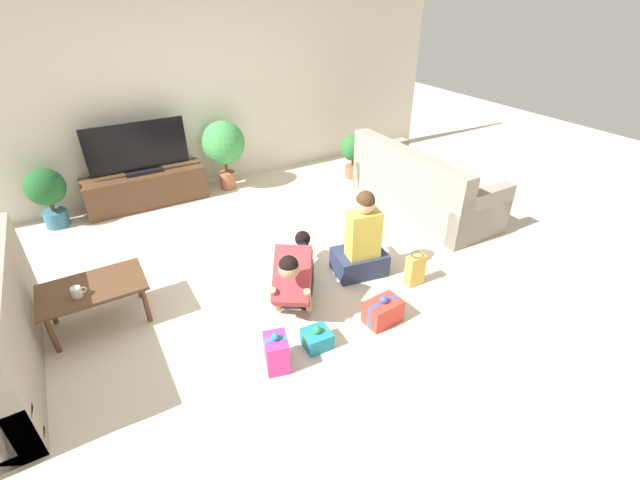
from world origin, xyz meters
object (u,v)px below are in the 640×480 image
coffee_table (93,291)px  gift_box_c (277,352)px  dog (303,250)px  mug (77,292)px  tv_console (147,189)px  person_sitting (361,244)px  sofa_right (421,188)px  potted_plant_back_left (47,192)px  gift_bag_a (415,270)px  tv (138,151)px  person_kneeling (294,279)px  gift_box_b (383,311)px  potted_plant_corner_right (353,151)px  potted_plant_back_right (224,145)px  gift_box_a (317,338)px

coffee_table → gift_box_c: 1.71m
dog → mug: mug is taller
tv_console → person_sitting: person_sitting is taller
sofa_right → gift_box_c: sofa_right is taller
potted_plant_back_left → person_sitting: 3.84m
gift_bag_a → tv: bearing=120.5°
sofa_right → person_kneeling: (-2.38, -0.94, 0.02)m
coffee_table → gift_bag_a: bearing=-19.6°
potted_plant_back_left → mug: potted_plant_back_left is taller
tv_console → gift_box_c: 3.52m
gift_box_b → gift_bag_a: gift_bag_a is taller
gift_box_b → gift_box_c: size_ratio=0.98×
potted_plant_corner_right → gift_box_b: size_ratio=1.99×
person_kneeling → potted_plant_corner_right: bearing=80.3°
potted_plant_back_left → potted_plant_back_right: potted_plant_back_right is taller
tv → mug: bearing=-113.0°
potted_plant_corner_right → mug: size_ratio=5.60×
potted_plant_back_left → potted_plant_corner_right: bearing=-8.4°
gift_box_a → gift_bag_a: size_ratio=0.66×
person_kneeling → person_sitting: bearing=44.6°
coffee_table → potted_plant_back_left: 2.21m
gift_box_a → mug: mug is taller
potted_plant_corner_right → potted_plant_back_right: (-1.81, 0.60, 0.24)m
potted_plant_back_left → gift_box_a: (1.75, -3.44, -0.39)m
dog → gift_box_c: size_ratio=1.56×
potted_plant_back_right → sofa_right: bearing=-45.1°
dog → gift_box_a: dog is taller
dog → gift_box_b: (0.22, -1.07, -0.13)m
tv_console → person_kneeling: bearing=-76.6°
potted_plant_corner_right → gift_box_c: (-2.68, -2.86, -0.27)m
gift_box_a → gift_box_b: (0.66, -0.04, 0.03)m
potted_plant_back_left → dog: 3.26m
tv → dog: bearing=-66.5°
person_sitting → gift_box_b: 0.80m
dog → gift_bag_a: 1.15m
sofa_right → gift_box_a: size_ratio=8.61×
potted_plant_back_right → gift_box_c: bearing=-104.1°
potted_plant_corner_right → gift_box_c: potted_plant_corner_right is taller
dog → gift_box_c: (-0.82, -1.06, -0.10)m
coffee_table → tv_console: size_ratio=0.56×
mug → person_kneeling: bearing=-20.2°
tv → potted_plant_corner_right: tv is taller
potted_plant_corner_right → potted_plant_back_right: bearing=161.6°
tv_console → gift_bag_a: size_ratio=4.32×
coffee_table → gift_box_a: (1.51, -1.24, -0.27)m
tv → gift_box_b: tv is taller
tv_console → potted_plant_back_right: size_ratio=1.56×
sofa_right → potted_plant_back_right: potted_plant_back_right is taller
sofa_right → mug: bearing=94.5°
gift_box_c → potted_plant_back_right: bearing=75.9°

